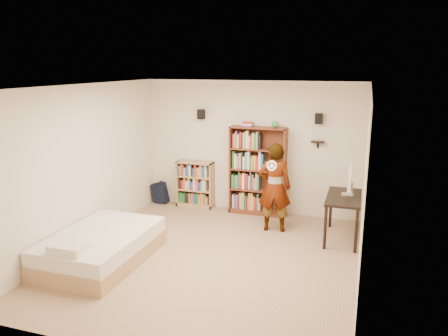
# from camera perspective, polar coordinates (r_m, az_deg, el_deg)

# --- Properties ---
(ground) EXTENTS (4.50, 5.00, 0.01)m
(ground) POSITION_cam_1_polar(r_m,az_deg,el_deg) (7.11, -1.83, -11.67)
(ground) COLOR tan
(ground) RESTS_ON ground
(room_shell) EXTENTS (4.52, 5.02, 2.71)m
(room_shell) POSITION_cam_1_polar(r_m,az_deg,el_deg) (6.56, -1.94, 2.41)
(room_shell) COLOR beige
(room_shell) RESTS_ON ground
(crown_molding) EXTENTS (4.50, 5.00, 0.06)m
(crown_molding) POSITION_cam_1_polar(r_m,az_deg,el_deg) (6.44, -2.00, 10.37)
(crown_molding) COLOR white
(crown_molding) RESTS_ON room_shell
(speaker_left) EXTENTS (0.14, 0.12, 0.20)m
(speaker_left) POSITION_cam_1_polar(r_m,az_deg,el_deg) (9.11, -3.01, 7.03)
(speaker_left) COLOR black
(speaker_left) RESTS_ON room_shell
(speaker_right) EXTENTS (0.14, 0.12, 0.20)m
(speaker_right) POSITION_cam_1_polar(r_m,az_deg,el_deg) (8.55, 12.28, 6.32)
(speaker_right) COLOR black
(speaker_right) RESTS_ON room_shell
(wall_shelf) EXTENTS (0.25, 0.16, 0.02)m
(wall_shelf) POSITION_cam_1_polar(r_m,az_deg,el_deg) (8.62, 12.14, 3.36)
(wall_shelf) COLOR black
(wall_shelf) RESTS_ON room_shell
(tall_bookshelf) EXTENTS (1.14, 0.33, 1.80)m
(tall_bookshelf) POSITION_cam_1_polar(r_m,az_deg,el_deg) (8.87, 4.41, -0.39)
(tall_bookshelf) COLOR brown
(tall_bookshelf) RESTS_ON ground
(low_bookshelf) EXTENTS (0.79, 0.30, 0.99)m
(low_bookshelf) POSITION_cam_1_polar(r_m,az_deg,el_deg) (9.40, -3.76, -2.14)
(low_bookshelf) COLOR tan
(low_bookshelf) RESTS_ON ground
(computer_desk) EXTENTS (0.58, 1.16, 0.79)m
(computer_desk) POSITION_cam_1_polar(r_m,az_deg,el_deg) (7.96, 15.23, -6.28)
(computer_desk) COLOR black
(computer_desk) RESTS_ON ground
(imac) EXTENTS (0.19, 0.56, 0.55)m
(imac) POSITION_cam_1_polar(r_m,az_deg,el_deg) (7.85, 15.95, -1.49)
(imac) COLOR white
(imac) RESTS_ON computer_desk
(daybed) EXTENTS (1.30, 1.99, 0.59)m
(daybed) POSITION_cam_1_polar(r_m,az_deg,el_deg) (7.15, -15.78, -9.45)
(daybed) COLOR white
(daybed) RESTS_ON ground
(person) EXTENTS (0.66, 0.48, 1.65)m
(person) POSITION_cam_1_polar(r_m,az_deg,el_deg) (8.00, 6.62, -2.55)
(person) COLOR black
(person) RESTS_ON ground
(wii_wheel) EXTENTS (0.18, 0.07, 0.19)m
(wii_wheel) POSITION_cam_1_polar(r_m,az_deg,el_deg) (7.59, 6.25, 0.30)
(wii_wheel) COLOR white
(wii_wheel) RESTS_ON person
(navy_bag) EXTENTS (0.37, 0.25, 0.47)m
(navy_bag) POSITION_cam_1_polar(r_m,az_deg,el_deg) (9.79, -8.36, -3.19)
(navy_bag) COLOR black
(navy_bag) RESTS_ON ground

